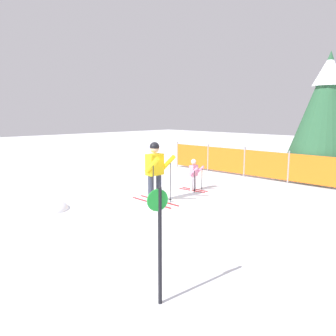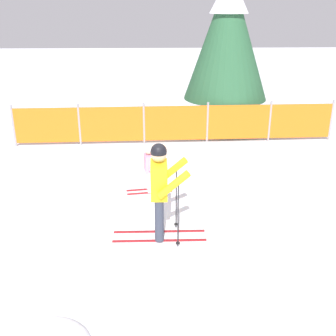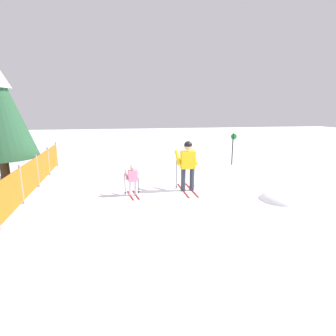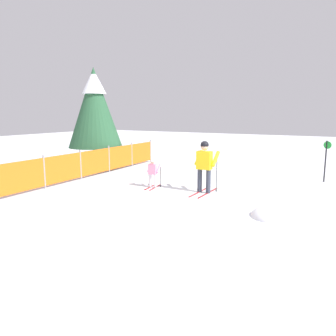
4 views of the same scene
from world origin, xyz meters
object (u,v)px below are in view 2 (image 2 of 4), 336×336
(skier_child, at_px, (150,166))
(safety_fence, at_px, (176,123))
(skier_adult, at_px, (160,183))
(conifer_far, at_px, (228,34))

(skier_child, bearing_deg, safety_fence, 69.34)
(skier_adult, relative_size, conifer_far, 0.36)
(skier_child, bearing_deg, skier_adult, -92.08)
(safety_fence, distance_m, conifer_far, 3.05)
(skier_child, distance_m, safety_fence, 3.28)
(skier_adult, distance_m, safety_fence, 5.08)
(skier_adult, bearing_deg, skier_child, 96.32)
(skier_child, height_order, safety_fence, safety_fence)
(skier_adult, distance_m, conifer_far, 6.93)
(skier_adult, distance_m, skier_child, 1.89)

